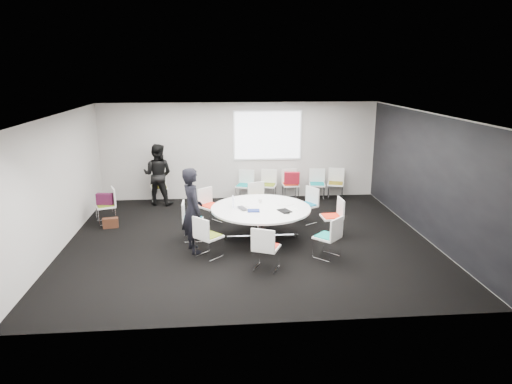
{
  "coord_description": "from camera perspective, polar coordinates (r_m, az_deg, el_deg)",
  "views": [
    {
      "loc": [
        -0.66,
        -9.6,
        3.73
      ],
      "look_at": [
        0.2,
        0.4,
        1.0
      ],
      "focal_mm": 32.0,
      "sensor_mm": 36.0,
      "label": 1
    }
  ],
  "objects": [
    {
      "name": "chair_back_d",
      "position": [
        13.49,
        7.62,
        0.25
      ],
      "size": [
        0.53,
        0.52,
        0.88
      ],
      "rotation": [
        0.0,
        0.0,
        2.97
      ],
      "color": "silver",
      "rests_on": "ground"
    },
    {
      "name": "chair_ring_f",
      "position": [
        9.36,
        -5.95,
        -6.53
      ],
      "size": [
        0.64,
        0.64,
        0.88
      ],
      "rotation": [
        0.0,
        0.0,
        5.49
      ],
      "color": "silver",
      "rests_on": "ground"
    },
    {
      "name": "chair_ring_c",
      "position": [
        11.78,
        0.39,
        -1.82
      ],
      "size": [
        0.58,
        0.58,
        0.88
      ],
      "rotation": [
        0.0,
        0.0,
        3.48
      ],
      "color": "silver",
      "rests_on": "ground"
    },
    {
      "name": "maroon_bag",
      "position": [
        11.82,
        -18.38,
        -0.83
      ],
      "size": [
        0.42,
        0.2,
        0.28
      ],
      "primitive_type": "cube",
      "rotation": [
        0.0,
        0.0,
        -0.15
      ],
      "color": "#491331",
      "rests_on": "chair_spare_left"
    },
    {
      "name": "red_jacket",
      "position": [
        13.07,
        4.5,
        1.76
      ],
      "size": [
        0.46,
        0.22,
        0.36
      ],
      "primitive_type": "cube",
      "rotation": [
        0.17,
        0.0,
        -0.15
      ],
      "color": "maroon",
      "rests_on": "chair_back_c"
    },
    {
      "name": "tablet_folio",
      "position": [
        9.9,
        -0.31,
        -2.34
      ],
      "size": [
        0.27,
        0.22,
        0.03
      ],
      "primitive_type": "cube",
      "rotation": [
        0.0,
        0.0,
        -0.07
      ],
      "color": "navy",
      "rests_on": "conference_table"
    },
    {
      "name": "room_shell",
      "position": [
        9.9,
        -0.41,
        1.62
      ],
      "size": [
        8.08,
        7.08,
        2.88
      ],
      "color": "black",
      "rests_on": "ground"
    },
    {
      "name": "chair_person_back",
      "position": [
        13.33,
        -11.97,
        -0.14
      ],
      "size": [
        0.54,
        0.53,
        0.88
      ],
      "rotation": [
        0.0,
        0.0,
        3.35
      ],
      "color": "silver",
      "rests_on": "ground"
    },
    {
      "name": "papers_front",
      "position": [
        10.07,
        4.35,
        -2.15
      ],
      "size": [
        0.3,
        0.21,
        0.0
      ],
      "primitive_type": "cube",
      "rotation": [
        0.0,
        0.0,
        0.0
      ],
      "color": "white",
      "rests_on": "conference_table"
    },
    {
      "name": "chair_back_c",
      "position": [
        13.39,
        4.31,
        0.22
      ],
      "size": [
        0.48,
        0.47,
        0.88
      ],
      "rotation": [
        0.0,
        0.0,
        3.19
      ],
      "color": "silver",
      "rests_on": "ground"
    },
    {
      "name": "cup",
      "position": [
        10.51,
        0.53,
        -1.1
      ],
      "size": [
        0.08,
        0.08,
        0.09
      ],
      "primitive_type": "cylinder",
      "color": "white",
      "rests_on": "conference_table"
    },
    {
      "name": "chair_ring_d",
      "position": [
        11.33,
        -5.71,
        -2.6
      ],
      "size": [
        0.64,
        0.64,
        0.88
      ],
      "rotation": [
        0.0,
        0.0,
        3.87
      ],
      "color": "silver",
      "rests_on": "ground"
    },
    {
      "name": "chair_back_b",
      "position": [
        13.27,
        1.49,
        0.13
      ],
      "size": [
        0.56,
        0.56,
        0.88
      ],
      "rotation": [
        0.0,
        0.0,
        2.87
      ],
      "color": "silver",
      "rests_on": "ground"
    },
    {
      "name": "laptop",
      "position": [
        10.08,
        -1.46,
        -2.02
      ],
      "size": [
        0.32,
        0.39,
        0.03
      ],
      "primitive_type": "imported",
      "rotation": [
        0.0,
        0.0,
        1.89
      ],
      "color": "#333338",
      "rests_on": "conference_table"
    },
    {
      "name": "chair_ring_b",
      "position": [
        11.41,
        6.29,
        -2.49
      ],
      "size": [
        0.62,
        0.63,
        0.88
      ],
      "rotation": [
        0.0,
        0.0,
        2.12
      ],
      "color": "silver",
      "rests_on": "ground"
    },
    {
      "name": "projection_screen",
      "position": [
        13.27,
        1.46,
        7.07
      ],
      "size": [
        1.9,
        0.03,
        1.35
      ],
      "primitive_type": "cube",
      "color": "white",
      "rests_on": "room_shell"
    },
    {
      "name": "chair_ring_h",
      "position": [
        9.39,
        8.91,
        -6.55
      ],
      "size": [
        0.64,
        0.64,
        0.88
      ],
      "rotation": [
        0.0,
        0.0,
        7.07
      ],
      "color": "silver",
      "rests_on": "ground"
    },
    {
      "name": "chair_back_e",
      "position": [
        13.65,
        9.89,
        0.33
      ],
      "size": [
        0.57,
        0.57,
        0.88
      ],
      "rotation": [
        0.0,
        0.0,
        2.84
      ],
      "color": "silver",
      "rests_on": "ground"
    },
    {
      "name": "chair_spare_left",
      "position": [
        11.91,
        -18.17,
        -2.42
      ],
      "size": [
        0.58,
        0.59,
        0.88
      ],
      "rotation": [
        0.0,
        0.0,
        1.94
      ],
      "color": "silver",
      "rests_on": "ground"
    },
    {
      "name": "notebook_black",
      "position": [
        9.91,
        3.58,
        -2.36
      ],
      "size": [
        0.32,
        0.36,
        0.02
      ],
      "primitive_type": "cube",
      "rotation": [
        0.0,
        0.0,
        0.4
      ],
      "color": "black",
      "rests_on": "conference_table"
    },
    {
      "name": "brown_bag",
      "position": [
        11.58,
        -17.73,
        -3.7
      ],
      "size": [
        0.38,
        0.22,
        0.24
      ],
      "primitive_type": "cube",
      "rotation": [
        0.0,
        0.0,
        0.16
      ],
      "color": "#442315",
      "rests_on": "ground"
    },
    {
      "name": "person_back",
      "position": [
        13.02,
        -12.18,
        2.16
      ],
      "size": [
        0.97,
        0.83,
        1.73
      ],
      "primitive_type": "imported",
      "rotation": [
        0.0,
        0.0,
        2.91
      ],
      "color": "black",
      "rests_on": "ground"
    },
    {
      "name": "chair_back_a",
      "position": [
        13.23,
        -1.42,
        0.07
      ],
      "size": [
        0.59,
        0.58,
        0.88
      ],
      "rotation": [
        0.0,
        0.0,
        2.79
      ],
      "color": "silver",
      "rests_on": "ground"
    },
    {
      "name": "conference_table",
      "position": [
        10.22,
        0.6,
        -2.97
      ],
      "size": [
        2.22,
        2.22,
        0.73
      ],
      "color": "silver",
      "rests_on": "ground"
    },
    {
      "name": "chair_ring_e",
      "position": [
        10.32,
        -7.9,
        -4.48
      ],
      "size": [
        0.45,
        0.46,
        0.88
      ],
      "rotation": [
        0.0,
        0.0,
        4.71
      ],
      "color": "silver",
      "rests_on": "ground"
    },
    {
      "name": "papers_right",
      "position": [
        10.4,
        3.73,
        -1.57
      ],
      "size": [
        0.37,
        0.33,
        0.0
      ],
      "primitive_type": "cube",
      "rotation": [
        0.0,
        0.0,
        0.53
      ],
      "color": "silver",
      "rests_on": "conference_table"
    },
    {
      "name": "phone",
      "position": [
        9.75,
        3.83,
        -2.7
      ],
      "size": [
        0.15,
        0.1,
        0.01
      ],
      "primitive_type": "cube",
      "rotation": [
        0.0,
        0.0,
        -0.22
      ],
      "color": "black",
      "rests_on": "conference_table"
    },
    {
      "name": "person_main",
      "position": [
        9.5,
        -7.95,
        -2.28
      ],
      "size": [
        0.63,
        0.76,
        1.79
      ],
      "primitive_type": "imported",
      "rotation": [
        0.0,
        0.0,
        1.92
      ],
      "color": "black",
      "rests_on": "ground"
    },
    {
      "name": "laptop_lid",
      "position": [
        10.14,
        -2.86,
        -1.23
      ],
      "size": [
        0.03,
        0.3,
        0.22
      ],
      "primitive_type": "cube",
      "rotation": [
        0.0,
        0.0,
        1.61
      ],
      "color": "silver",
      "rests_on": "conference_table"
    },
    {
      "name": "chair_ring_g",
      "position": [
        8.76,
        1.26,
        -8.01
      ],
      "size": [
        0.6,
        0.6,
        0.88
      ],
      "rotation": [
        0.0,
        0.0,
        5.86
      ],
      "color": "silver",
      "rests_on": "ground"
    },
    {
      "name": "chair_ring_a",
      "position": [
        10.61,
        9.44,
        -3.98
      ],
      "size": [
        0.47,
        0.48,
        0.88
      ],
      "rotation": [
        0.0,
        0.0,
        1.62
      ],
      "color": "silver",
      "rests_on": "ground"
    }
  ]
}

